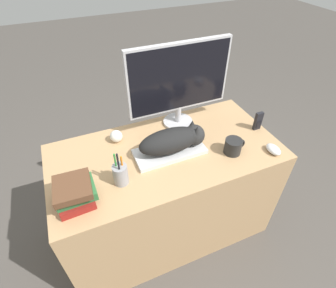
{
  "coord_description": "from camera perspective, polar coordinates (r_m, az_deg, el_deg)",
  "views": [
    {
      "loc": [
        -0.41,
        -0.67,
        1.7
      ],
      "look_at": [
        0.01,
        0.31,
        0.79
      ],
      "focal_mm": 28.0,
      "sensor_mm": 36.0,
      "label": 1
    }
  ],
  "objects": [
    {
      "name": "book_stack",
      "position": [
        1.24,
        -19.7,
        -9.96
      ],
      "size": [
        0.18,
        0.17,
        0.12
      ],
      "color": "maroon",
      "rests_on": "desk"
    },
    {
      "name": "pen_cup",
      "position": [
        1.27,
        -10.3,
        -6.46
      ],
      "size": [
        0.07,
        0.07,
        0.2
      ],
      "color": "#939399",
      "rests_on": "desk"
    },
    {
      "name": "ground_plane",
      "position": [
        1.87,
        3.88,
        -24.7
      ],
      "size": [
        12.0,
        12.0,
        0.0
      ],
      "primitive_type": "plane",
      "color": "#4C4742"
    },
    {
      "name": "phone",
      "position": [
        1.66,
        19.02,
        4.73
      ],
      "size": [
        0.05,
        0.02,
        0.12
      ],
      "color": "black",
      "rests_on": "desk"
    },
    {
      "name": "coffee_mug",
      "position": [
        1.46,
        14.04,
        -0.48
      ],
      "size": [
        0.12,
        0.09,
        0.09
      ],
      "color": "black",
      "rests_on": "desk"
    },
    {
      "name": "keyboard",
      "position": [
        1.43,
        0.37,
        -1.64
      ],
      "size": [
        0.39,
        0.17,
        0.02
      ],
      "color": "silver",
      "rests_on": "desk"
    },
    {
      "name": "computer_mouse",
      "position": [
        1.54,
        21.96,
        -1.08
      ],
      "size": [
        0.06,
        0.1,
        0.04
      ],
      "color": "silver",
      "rests_on": "desk"
    },
    {
      "name": "baseball",
      "position": [
        1.52,
        -11.21,
        1.68
      ],
      "size": [
        0.07,
        0.07,
        0.07
      ],
      "color": "silver",
      "rests_on": "desk"
    },
    {
      "name": "desk",
      "position": [
        1.71,
        -0.35,
        -10.56
      ],
      "size": [
        1.27,
        0.64,
        0.73
      ],
      "color": "tan",
      "rests_on": "ground_plane"
    },
    {
      "name": "monitor",
      "position": [
        1.5,
        2.48,
        13.58
      ],
      "size": [
        0.6,
        0.18,
        0.5
      ],
      "color": "#B7B7BC",
      "rests_on": "desk"
    },
    {
      "name": "cat",
      "position": [
        1.39,
        1.57,
        1.0
      ],
      "size": [
        0.37,
        0.15,
        0.14
      ],
      "color": "black",
      "rests_on": "keyboard"
    }
  ]
}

